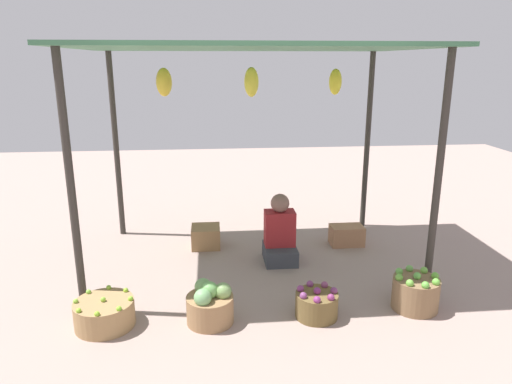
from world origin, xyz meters
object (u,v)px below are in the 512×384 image
(basket_green_apples, at_px, (416,293))
(vendor_person, at_px, (280,235))
(basket_limes, at_px, (105,313))
(wooden_crate_stacked_rear, at_px, (206,237))
(basket_purple_onions, at_px, (317,304))
(basket_cabbages, at_px, (210,305))
(wooden_crate_near_vendor, at_px, (347,235))

(basket_green_apples, bearing_deg, vendor_person, 132.40)
(basket_limes, bearing_deg, wooden_crate_stacked_rear, 63.39)
(basket_purple_onions, relative_size, wooden_crate_stacked_rear, 1.10)
(basket_cabbages, bearing_deg, wooden_crate_near_vendor, 44.05)
(basket_green_apples, distance_m, wooden_crate_near_vendor, 1.58)
(basket_purple_onions, xyz_separation_m, wooden_crate_near_vendor, (0.74, 1.63, -0.00))
(basket_green_apples, xyz_separation_m, wooden_crate_near_vendor, (-0.19, 1.57, -0.04))
(basket_limes, distance_m, basket_green_apples, 2.78)
(basket_green_apples, bearing_deg, wooden_crate_stacked_rear, 139.01)
(basket_cabbages, height_order, basket_green_apples, basket_cabbages)
(basket_green_apples, bearing_deg, basket_limes, -179.39)
(vendor_person, distance_m, basket_green_apples, 1.61)
(basket_cabbages, bearing_deg, basket_limes, 178.22)
(wooden_crate_near_vendor, bearing_deg, basket_green_apples, -83.05)
(vendor_person, distance_m, basket_cabbages, 1.48)
(vendor_person, relative_size, wooden_crate_near_vendor, 1.95)
(basket_limes, xyz_separation_m, wooden_crate_stacked_rear, (0.85, 1.70, 0.01))
(vendor_person, xyz_separation_m, wooden_crate_near_vendor, (0.89, 0.38, -0.18))
(basket_limes, distance_m, basket_purple_onions, 1.85)
(vendor_person, height_order, basket_green_apples, vendor_person)
(basket_limes, relative_size, basket_purple_onions, 1.34)
(wooden_crate_near_vendor, height_order, wooden_crate_stacked_rear, wooden_crate_stacked_rear)
(basket_cabbages, relative_size, wooden_crate_near_vendor, 1.02)
(vendor_person, bearing_deg, basket_purple_onions, -83.09)
(basket_limes, height_order, basket_cabbages, basket_cabbages)
(basket_purple_onions, relative_size, wooden_crate_near_vendor, 0.95)
(basket_green_apples, bearing_deg, basket_cabbages, -178.24)
(basket_cabbages, height_order, wooden_crate_stacked_rear, basket_cabbages)
(basket_limes, height_order, wooden_crate_near_vendor, basket_limes)
(vendor_person, xyz_separation_m, basket_cabbages, (-0.79, -1.25, -0.13))
(basket_cabbages, bearing_deg, wooden_crate_stacked_rear, 91.64)
(basket_limes, xyz_separation_m, basket_green_apples, (2.78, 0.03, 0.04))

